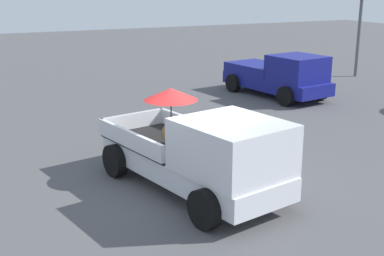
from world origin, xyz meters
The scene contains 4 objects.
ground_plane centered at (0.00, 0.00, 0.00)m, with size 80.00×80.00×0.00m, color #4C4C4F.
pickup_truck_main centered at (0.44, 0.09, 0.97)m, with size 5.33×3.07×2.20m.
pickup_truck_red centered at (-7.33, 7.49, 0.87)m, with size 5.02×2.74×1.80m.
motel_sign centered at (-9.63, 13.71, 3.30)m, with size 1.40×0.16×4.66m.
Camera 1 is at (10.04, -4.75, 4.62)m, focal length 48.45 mm.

